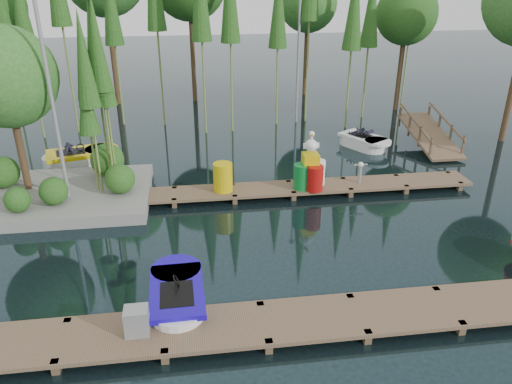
{
  "coord_description": "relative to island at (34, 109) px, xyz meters",
  "views": [
    {
      "loc": [
        -1.37,
        -13.13,
        7.48
      ],
      "look_at": [
        0.5,
        0.5,
        1.1
      ],
      "focal_mm": 35.0,
      "sensor_mm": 36.0,
      "label": 1
    }
  ],
  "objects": [
    {
      "name": "utility_cabinet",
      "position": [
        3.58,
        -7.79,
        -2.58
      ],
      "size": [
        0.5,
        0.42,
        0.61
      ],
      "primitive_type": "cube",
      "color": "gray",
      "rests_on": "near_dock"
    },
    {
      "name": "near_dock",
      "position": [
        6.3,
        -7.79,
        -2.95
      ],
      "size": [
        18.0,
        1.5,
        0.5
      ],
      "color": "brown",
      "rests_on": "ground"
    },
    {
      "name": "lamp_island",
      "position": [
        0.8,
        -0.79,
        1.08
      ],
      "size": [
        0.3,
        0.3,
        7.25
      ],
      "color": "gray",
      "rests_on": "ground"
    },
    {
      "name": "ground_plane",
      "position": [
        6.3,
        -3.29,
        -3.18
      ],
      "size": [
        90.0,
        90.0,
        0.0
      ],
      "primitive_type": "plane",
      "color": "#192A2F"
    },
    {
      "name": "boat_yellow_far",
      "position": [
        0.44,
        3.02,
        -2.87
      ],
      "size": [
        3.19,
        2.02,
        1.48
      ],
      "rotation": [
        0.0,
        0.0,
        -0.1
      ],
      "color": "white",
      "rests_on": "ground"
    },
    {
      "name": "island",
      "position": [
        0.0,
        0.0,
        0.0
      ],
      "size": [
        6.2,
        4.2,
        6.75
      ],
      "color": "gray",
      "rests_on": "ground"
    },
    {
      "name": "seagull_post",
      "position": [
        10.79,
        -0.79,
        -2.35
      ],
      "size": [
        0.49,
        0.27,
        0.79
      ],
      "color": "gray",
      "rests_on": "far_dock"
    },
    {
      "name": "boat_blue",
      "position": [
        4.4,
        -6.66,
        -2.92
      ],
      "size": [
        1.31,
        2.78,
        0.93
      ],
      "rotation": [
        0.0,
        0.0,
        0.03
      ],
      "color": "white",
      "rests_on": "ground"
    },
    {
      "name": "lamp_rear",
      "position": [
        10.3,
        7.71,
        1.08
      ],
      "size": [
        0.3,
        0.3,
        7.25
      ],
      "color": "gray",
      "rests_on": "ground"
    },
    {
      "name": "boat_white_far",
      "position": [
        12.44,
        3.58,
        -2.92
      ],
      "size": [
        2.28,
        2.74,
        1.19
      ],
      "rotation": [
        0.0,
        0.0,
        -0.33
      ],
      "color": "white",
      "rests_on": "ground"
    },
    {
      "name": "yellow_barrel",
      "position": [
        5.93,
        -0.79,
        -2.39
      ],
      "size": [
        0.66,
        0.66,
        0.99
      ],
      "primitive_type": "cylinder",
      "color": "gold",
      "rests_on": "far_dock"
    },
    {
      "name": "drum_cluster",
      "position": [
        8.97,
        -0.94,
        -2.29
      ],
      "size": [
        1.18,
        1.08,
        2.03
      ],
      "color": "#0C732A",
      "rests_on": "far_dock"
    },
    {
      "name": "ramp",
      "position": [
        15.3,
        3.21,
        -2.6
      ],
      "size": [
        1.5,
        3.94,
        1.49
      ],
      "color": "brown",
      "rests_on": "ground"
    },
    {
      "name": "far_dock",
      "position": [
        7.3,
        -0.79,
        -2.95
      ],
      "size": [
        15.0,
        1.2,
        0.5
      ],
      "color": "brown",
      "rests_on": "ground"
    }
  ]
}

